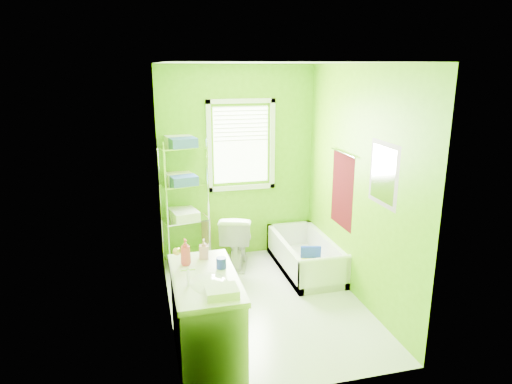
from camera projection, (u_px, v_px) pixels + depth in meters
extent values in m
plane|color=silver|center=(265.00, 302.00, 5.13)|extent=(2.90, 2.90, 0.00)
cube|color=#5DA608|center=(237.00, 163.00, 6.14)|extent=(2.10, 0.04, 2.60)
cube|color=#5DA608|center=(318.00, 241.00, 3.43)|extent=(2.10, 0.04, 2.60)
cube|color=#5DA608|center=(165.00, 198.00, 4.53)|extent=(0.04, 2.90, 2.60)
cube|color=#5DA608|center=(358.00, 185.00, 5.03)|extent=(0.04, 2.90, 2.60)
cube|color=white|center=(267.00, 63.00, 4.43)|extent=(2.10, 2.90, 0.04)
cube|color=white|center=(241.00, 145.00, 6.07)|extent=(0.74, 0.01, 1.01)
cube|color=white|center=(242.00, 187.00, 6.21)|extent=(0.92, 0.05, 0.06)
cube|color=white|center=(241.00, 101.00, 5.90)|extent=(0.92, 0.05, 0.06)
cube|color=white|center=(209.00, 147.00, 5.95)|extent=(0.06, 0.05, 1.22)
cube|color=white|center=(272.00, 144.00, 6.16)|extent=(0.06, 0.05, 1.22)
cube|color=white|center=(241.00, 123.00, 5.97)|extent=(0.72, 0.02, 0.50)
cube|color=white|center=(175.00, 267.00, 3.68)|extent=(0.02, 0.80, 2.00)
sphere|color=gold|center=(177.00, 251.00, 4.00)|extent=(0.07, 0.07, 0.07)
cube|color=#43070A|center=(342.00, 190.00, 5.40)|extent=(0.02, 0.58, 0.90)
cylinder|color=silver|center=(343.00, 153.00, 5.27)|extent=(0.02, 0.62, 0.02)
cube|color=#CC5972|center=(384.00, 174.00, 4.45)|extent=(0.02, 0.54, 0.64)
cube|color=white|center=(383.00, 174.00, 4.45)|extent=(0.01, 0.44, 0.54)
cube|color=white|center=(305.00, 266.00, 5.96)|extent=(0.64, 1.37, 0.09)
cube|color=white|center=(284.00, 257.00, 5.85)|extent=(0.06, 1.37, 0.41)
cube|color=white|center=(326.00, 252.00, 5.99)|extent=(0.06, 1.37, 0.41)
cube|color=white|center=(324.00, 276.00, 5.31)|extent=(0.64, 0.06, 0.41)
cube|color=white|center=(289.00, 237.00, 6.53)|extent=(0.64, 0.06, 0.41)
cylinder|color=white|center=(325.00, 260.00, 5.26)|extent=(0.64, 0.06, 0.06)
cylinder|color=#1534C7|center=(312.00, 268.00, 5.71)|extent=(0.36, 0.36, 0.06)
cylinder|color=yellow|center=(312.00, 264.00, 5.69)|extent=(0.34, 0.34, 0.05)
cube|color=#1534C7|center=(311.00, 255.00, 5.81)|extent=(0.26, 0.10, 0.24)
imported|color=white|center=(237.00, 239.00, 6.01)|extent=(0.60, 0.80, 0.73)
cube|color=white|center=(206.00, 321.00, 4.05)|extent=(0.53, 1.06, 0.77)
cube|color=white|center=(205.00, 279.00, 3.94)|extent=(0.56, 1.09, 0.05)
ellipsoid|color=white|center=(210.00, 286.00, 3.81)|extent=(0.37, 0.48, 0.13)
cylinder|color=silver|center=(188.00, 278.00, 3.74)|extent=(0.03, 0.03, 0.16)
cylinder|color=silver|center=(188.00, 270.00, 3.73)|extent=(0.12, 0.02, 0.02)
imported|color=#D13D44|center=(185.00, 252.00, 4.13)|extent=(0.11, 0.12, 0.25)
imported|color=pink|center=(204.00, 249.00, 4.27)|extent=(0.10, 0.10, 0.19)
cylinder|color=#1B2CB2|center=(221.00, 263.00, 4.07)|extent=(0.09, 0.09, 0.10)
cube|color=white|center=(222.00, 292.00, 3.60)|extent=(0.26, 0.20, 0.06)
cylinder|color=silver|center=(167.00, 210.00, 5.64)|extent=(0.02, 0.02, 1.70)
cylinder|color=silver|center=(160.00, 203.00, 5.93)|extent=(0.02, 0.02, 1.70)
cylinder|color=silver|center=(209.00, 204.00, 5.87)|extent=(0.02, 0.02, 1.70)
cylinder|color=silver|center=(200.00, 198.00, 6.15)|extent=(0.02, 0.02, 1.70)
cube|color=silver|center=(187.00, 253.00, 6.08)|extent=(0.62, 0.46, 0.02)
cube|color=silver|center=(185.00, 219.00, 5.95)|extent=(0.62, 0.46, 0.02)
cube|color=silver|center=(183.00, 184.00, 5.83)|extent=(0.62, 0.46, 0.02)
cube|color=silver|center=(182.00, 147.00, 5.70)|extent=(0.62, 0.46, 0.02)
cube|color=#3159B2|center=(183.00, 143.00, 5.58)|extent=(0.35, 0.27, 0.12)
cube|color=white|center=(178.00, 140.00, 5.79)|extent=(0.35, 0.27, 0.12)
cube|color=#3159B2|center=(184.00, 181.00, 5.71)|extent=(0.35, 0.27, 0.12)
cube|color=#E3E68C|center=(178.00, 177.00, 5.91)|extent=(0.35, 0.27, 0.12)
cube|color=white|center=(186.00, 216.00, 5.86)|extent=(0.35, 0.27, 0.12)
cube|color=white|center=(181.00, 211.00, 6.05)|extent=(0.35, 0.27, 0.12)
cube|color=#F2A5AF|center=(206.00, 234.00, 6.14)|extent=(0.08, 0.30, 0.53)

